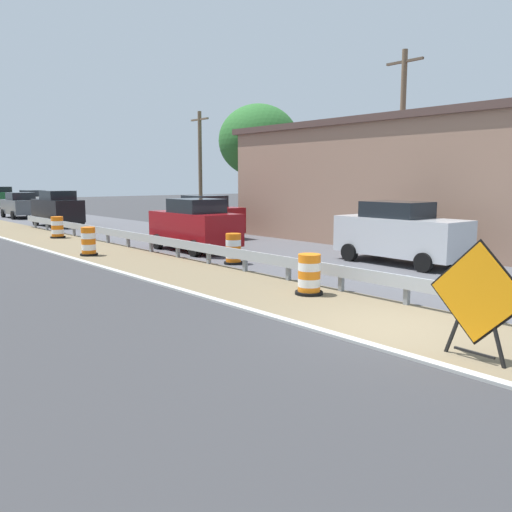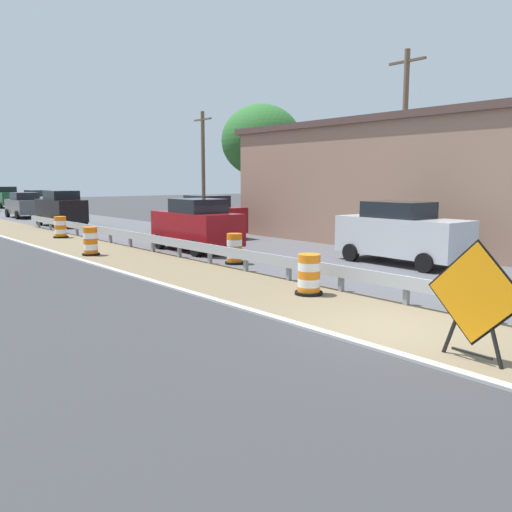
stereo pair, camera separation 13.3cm
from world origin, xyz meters
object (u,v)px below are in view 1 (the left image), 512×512
Objects in this scene: car_trailing_near_lane at (400,233)px; car_mid_far_lane at (34,201)px; traffic_barrel_mid at (89,243)px; car_distant_c at (2,197)px; warning_sign_diamond at (477,297)px; car_distant_b at (58,209)px; car_distant_a at (206,216)px; traffic_barrel_far at (57,228)px; utility_pole_mid at (200,167)px; traffic_barrel_nearest at (309,276)px; traffic_barrel_close at (233,250)px; car_lead_near_lane at (20,205)px; car_lead_far_lane at (195,225)px; utility_pole_near at (401,146)px.

car_trailing_near_lane is 1.15× the size of car_mid_far_lane.
car_distant_c is (7.38, 39.13, 0.58)m from traffic_barrel_mid.
car_distant_b reaches higher than warning_sign_diamond.
car_trailing_near_lane reaches higher than car_distant_a.
utility_pole_mid is at bearing 8.48° from traffic_barrel_far.
car_mid_far_lane is at bearing -96.82° from warning_sign_diamond.
car_trailing_near_lane is 48.18m from car_distant_c.
traffic_barrel_nearest is at bearing -89.78° from traffic_barrel_far.
traffic_barrel_close is 9.08m from car_distant_a.
warning_sign_diamond is 1.87× the size of traffic_barrel_far.
car_lead_near_lane is 32.15m from car_trailing_near_lane.
utility_pole_mid is (3.65, 17.57, 2.64)m from car_trailing_near_lane.
car_lead_near_lane is at bearing -93.97° from warning_sign_diamond.
traffic_barrel_mid is at bearing 163.39° from car_distant_b.
traffic_barrel_nearest is 10.62m from traffic_barrel_mid.
traffic_barrel_mid is 0.27× the size of car_mid_far_lane.
traffic_barrel_mid is 0.26× the size of car_lead_near_lane.
car_lead_far_lane is at bearing -8.14° from car_mid_far_lane.
car_lead_near_lane is 16.17m from utility_pole_mid.
traffic_barrel_nearest is 21.62m from utility_pole_mid.
car_mid_far_lane is at bearing 74.79° from traffic_barrel_far.
car_distant_a is at bearing -163.32° from car_distant_b.
traffic_barrel_far is (1.52, 22.90, -0.58)m from warning_sign_diamond.
car_mid_far_lane is at bearing 81.48° from traffic_barrel_nearest.
traffic_barrel_nearest is at bearing -5.63° from car_distant_c.
car_distant_c is (-0.01, 9.91, 0.10)m from car_mid_far_lane.
traffic_barrel_far is 0.13× the size of utility_pole_near.
car_lead_far_lane is (0.91, 3.77, 0.59)m from traffic_barrel_close.
car_distant_b is (2.50, 6.73, 0.63)m from traffic_barrel_far.
traffic_barrel_mid is (-3.02, 5.31, 0.02)m from traffic_barrel_close.
warning_sign_diamond is 45.68m from car_mid_far_lane.
traffic_barrel_far is at bearing -171.52° from utility_pole_mid.
warning_sign_diamond is 0.45× the size of car_distant_c.
car_distant_b is at bearing 178.14° from car_lead_near_lane.
traffic_barrel_nearest is 11.97m from utility_pole_near.
traffic_barrel_nearest is 50.01m from car_distant_c.
utility_pole_near is (7.43, -28.93, 3.40)m from car_lead_near_lane.
traffic_barrel_far is 0.25× the size of car_distant_a.
warning_sign_diamond is 0.47× the size of car_lead_near_lane.
traffic_barrel_close is 9.63m from utility_pole_near.
car_distant_b is 0.95× the size of car_distant_c.
car_distant_a is 36.52m from car_distant_c.
traffic_barrel_close is 0.26× the size of car_mid_far_lane.
car_distant_b is 0.51× the size of utility_pole_near.
car_lead_far_lane is (-3.56, 7.51, -0.01)m from car_trailing_near_lane.
traffic_barrel_mid is at bearing 97.78° from traffic_barrel_nearest.
traffic_barrel_nearest is 17.59m from traffic_barrel_far.
car_trailing_near_lane is 23.12m from car_distant_b.
traffic_barrel_nearest is 5.45m from traffic_barrel_close.
utility_pole_near is at bearing -4.39° from traffic_barrel_close.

